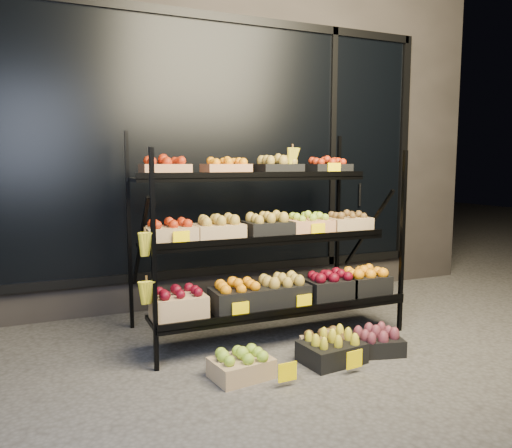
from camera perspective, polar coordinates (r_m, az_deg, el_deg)
name	(u,v)px	position (r m, az deg, el deg)	size (l,w,h in m)	color
ground	(302,357)	(3.77, 5.32, -14.85)	(24.00, 24.00, 0.00)	#514F4C
building	(196,133)	(5.90, -6.87, 10.33)	(6.00, 2.08, 3.50)	#2D2826
display_rack	(267,238)	(4.07, 1.29, -1.65)	(2.18, 1.02, 1.66)	black
tag_floor_a	(287,378)	(3.27, 3.62, -17.16)	(0.13, 0.01, 0.12)	#FFD900
tag_floor_b	(354,365)	(3.51, 11.17, -15.55)	(0.13, 0.01, 0.12)	#FFD900
floor_crate_left	(241,364)	(3.39, -1.70, -15.71)	(0.42, 0.33, 0.19)	tan
floor_crate_midleft	(332,349)	(3.66, 8.64, -13.90)	(0.45, 0.35, 0.21)	black
floor_crate_midright	(327,345)	(3.76, 8.09, -13.50)	(0.41, 0.34, 0.19)	tan
floor_crate_right	(377,342)	(3.89, 13.64, -12.93)	(0.41, 0.35, 0.19)	black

